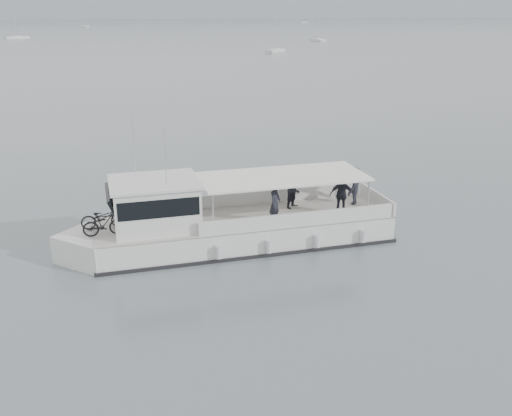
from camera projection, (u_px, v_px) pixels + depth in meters
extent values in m
plane|color=slate|center=(355.00, 222.00, 27.84)|extent=(1400.00, 1400.00, 0.00)
cube|color=#939EA8|center=(115.00, 3.00, 535.30)|extent=(1400.00, 90.00, 28.00)
cube|color=silver|center=(245.00, 233.00, 25.17)|extent=(12.88, 3.75, 1.39)
cube|color=silver|center=(95.00, 248.00, 23.54)|extent=(3.47, 3.47, 1.39)
cube|color=beige|center=(245.00, 218.00, 24.94)|extent=(12.88, 3.75, 0.06)
cube|color=black|center=(245.00, 242.00, 25.31)|extent=(13.10, 3.88, 0.19)
cube|color=silver|center=(275.00, 196.00, 26.81)|extent=(8.53, 0.33, 0.64)
cube|color=silver|center=(299.00, 220.00, 23.83)|extent=(8.53, 0.33, 0.64)
cube|color=silver|center=(377.00, 199.00, 26.45)|extent=(0.20, 3.41, 0.64)
cube|color=silver|center=(155.00, 205.00, 23.64)|extent=(3.49, 2.97, 1.92)
cube|color=black|center=(114.00, 205.00, 23.17)|extent=(0.67, 2.68, 1.23)
cube|color=black|center=(155.00, 198.00, 23.53)|extent=(3.27, 3.00, 0.75)
cube|color=silver|center=(154.00, 182.00, 23.30)|extent=(3.70, 3.19, 0.11)
cube|color=white|center=(283.00, 177.00, 24.79)|extent=(7.33, 3.39, 0.09)
cylinder|color=silver|center=(213.00, 214.00, 22.86)|extent=(0.07, 0.07, 1.76)
cylinder|color=silver|center=(200.00, 192.00, 25.57)|extent=(0.07, 0.07, 1.76)
cylinder|color=silver|center=(368.00, 199.00, 24.60)|extent=(0.07, 0.07, 1.76)
cylinder|color=silver|center=(340.00, 180.00, 27.31)|extent=(0.07, 0.07, 1.76)
cylinder|color=silver|center=(134.00, 145.00, 23.55)|extent=(0.03, 0.03, 2.77)
cylinder|color=silver|center=(165.00, 158.00, 22.35)|extent=(0.03, 0.03, 2.35)
cylinder|color=silver|center=(219.00, 252.00, 23.04)|extent=(0.26, 0.26, 0.53)
cylinder|color=silver|center=(269.00, 247.00, 23.58)|extent=(0.26, 0.26, 0.53)
cylinder|color=silver|center=(317.00, 241.00, 24.13)|extent=(0.26, 0.26, 0.53)
cylinder|color=silver|center=(363.00, 236.00, 24.67)|extent=(0.26, 0.26, 0.53)
imported|color=black|center=(103.00, 217.00, 23.64)|extent=(1.84, 0.69, 0.96)
imported|color=black|center=(104.00, 224.00, 22.86)|extent=(1.70, 0.52, 1.01)
imported|color=#22242D|center=(275.00, 203.00, 24.04)|extent=(0.75, 0.78, 1.79)
imported|color=#22242D|center=(295.00, 189.00, 25.97)|extent=(1.10, 1.07, 1.79)
imported|color=#22242D|center=(342.00, 195.00, 25.15)|extent=(1.14, 0.81, 1.79)
imported|color=#22242D|center=(354.00, 186.00, 26.39)|extent=(1.26, 1.31, 1.79)
cube|color=silver|center=(83.00, 26.00, 310.69)|extent=(6.47, 6.09, 0.75)
cube|color=silver|center=(83.00, 26.00, 310.58)|extent=(3.02, 2.98, 0.45)
cylinder|color=silver|center=(82.00, 19.00, 309.36)|extent=(0.08, 0.08, 7.42)
cube|color=silver|center=(275.00, 51.00, 134.11)|extent=(5.79, 5.80, 0.75)
cube|color=silver|center=(275.00, 49.00, 134.00)|extent=(2.76, 2.77, 0.45)
cylinder|color=silver|center=(275.00, 34.00, 132.88)|extent=(0.08, 0.08, 6.83)
cube|color=silver|center=(17.00, 38.00, 194.06)|extent=(8.29, 6.24, 0.75)
cube|color=silver|center=(17.00, 37.00, 193.95)|extent=(3.57, 3.36, 0.45)
cylinder|color=silver|center=(15.00, 23.00, 192.49)|extent=(0.08, 0.08, 8.88)
cube|color=silver|center=(304.00, 22.00, 398.91)|extent=(5.13, 1.87, 0.75)
cube|color=silver|center=(304.00, 22.00, 398.80)|extent=(1.84, 1.50, 0.45)
cube|color=silver|center=(318.00, 40.00, 177.78)|extent=(3.27, 6.85, 0.75)
cube|color=silver|center=(318.00, 39.00, 177.67)|extent=(2.23, 2.60, 0.45)
cylinder|color=silver|center=(319.00, 27.00, 176.48)|extent=(0.08, 0.08, 7.24)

